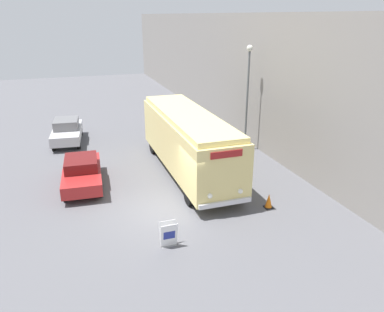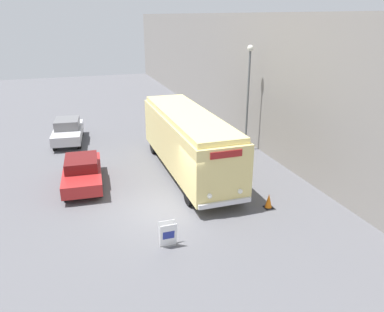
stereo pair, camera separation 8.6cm
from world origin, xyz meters
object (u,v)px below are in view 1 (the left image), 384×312
object	(u,v)px
sign_board	(169,235)
streetlamp	(248,84)
vintage_bus	(188,140)
parked_car_near	(82,172)
traffic_cone	(269,201)
parked_car_mid	(67,131)

from	to	relation	value
sign_board	streetlamp	xyz separation A→B (m)	(7.26, 8.55, 3.62)
vintage_bus	parked_car_near	distance (m)	5.51
traffic_cone	sign_board	bearing A→B (deg)	-164.05
parked_car_near	traffic_cone	size ratio (longest dim) A/B	6.75
streetlamp	traffic_cone	world-z (taller)	streetlamp
parked_car_near	sign_board	bearing A→B (deg)	-63.81
sign_board	parked_car_near	bearing A→B (deg)	112.35
sign_board	parked_car_near	size ratio (longest dim) A/B	0.21
vintage_bus	traffic_cone	size ratio (longest dim) A/B	15.08
parked_car_near	parked_car_mid	world-z (taller)	parked_car_mid
sign_board	parked_car_mid	size ratio (longest dim) A/B	0.22
vintage_bus	parked_car_mid	world-z (taller)	vintage_bus
vintage_bus	sign_board	distance (m)	6.97
sign_board	parked_car_mid	distance (m)	13.89
sign_board	parked_car_near	distance (m)	6.86
sign_board	streetlamp	distance (m)	11.79
parked_car_near	parked_car_mid	size ratio (longest dim) A/B	1.01
vintage_bus	parked_car_near	bearing A→B (deg)	178.95
sign_board	vintage_bus	bearing A→B (deg)	65.95
vintage_bus	streetlamp	world-z (taller)	streetlamp
vintage_bus	parked_car_mid	distance (m)	9.44
vintage_bus	sign_board	size ratio (longest dim) A/B	10.41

